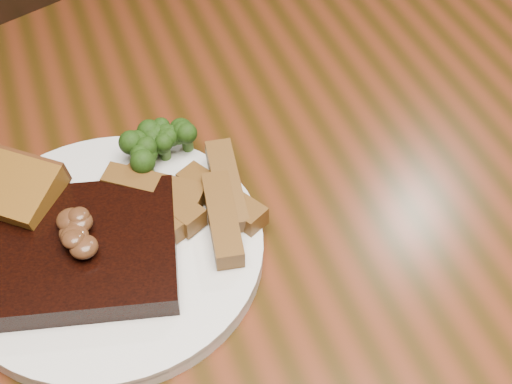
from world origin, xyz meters
The scene contains 9 objects.
dining_table centered at (0.00, 0.00, 0.66)m, with size 1.60×0.90×0.75m.
chair_far centered at (-0.01, 0.58, 0.54)m, with size 0.59×0.59×0.98m.
plate centered at (-0.12, 0.00, 0.76)m, with size 0.25×0.25×0.01m, color silver.
steak centered at (-0.15, 0.00, 0.77)m, with size 0.17×0.13×0.02m, color black.
steak_bone centered at (-0.15, -0.06, 0.77)m, with size 0.13×0.01×0.02m, color beige.
mushroom_pile centered at (-0.15, 0.00, 0.80)m, with size 0.07×0.07×0.03m, color #502B19, non-canonical shape.
garlic_bread centered at (-0.19, 0.07, 0.77)m, with size 0.10×0.06×0.02m, color brown.
potato_wedges centered at (-0.05, -0.01, 0.77)m, with size 0.11×0.11×0.02m, color brown, non-canonical shape.
broccoli_cluster centered at (-0.05, 0.08, 0.78)m, with size 0.06×0.06×0.04m, color #1B3C0D, non-canonical shape.
Camera 1 is at (-0.13, -0.37, 1.23)m, focal length 50.00 mm.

